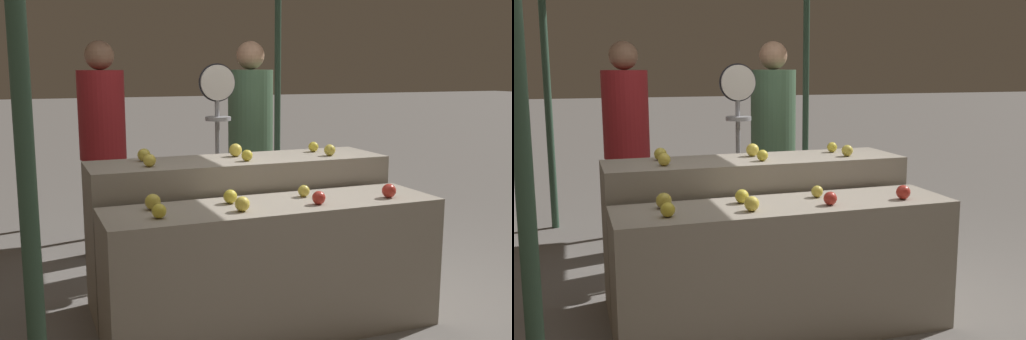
# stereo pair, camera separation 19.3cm
# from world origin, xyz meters

# --- Properties ---
(ground_plane) EXTENTS (60.00, 60.00, 0.00)m
(ground_plane) POSITION_xyz_m (0.00, 0.00, 0.00)
(ground_plane) COLOR slate
(display_counter_front) EXTENTS (2.00, 0.55, 0.80)m
(display_counter_front) POSITION_xyz_m (0.00, 0.00, 0.40)
(display_counter_front) COLOR gray
(display_counter_front) RESTS_ON ground_plane
(display_counter_back) EXTENTS (2.00, 0.55, 0.98)m
(display_counter_back) POSITION_xyz_m (0.00, 0.60, 0.49)
(display_counter_back) COLOR gray
(display_counter_back) RESTS_ON ground_plane
(apple_front_0) EXTENTS (0.08, 0.08, 0.08)m
(apple_front_0) POSITION_xyz_m (-0.71, -0.10, 0.84)
(apple_front_0) COLOR gold
(apple_front_0) RESTS_ON display_counter_front
(apple_front_1) EXTENTS (0.08, 0.08, 0.08)m
(apple_front_1) POSITION_xyz_m (-0.25, -0.11, 0.84)
(apple_front_1) COLOR yellow
(apple_front_1) RESTS_ON display_counter_front
(apple_front_2) EXTENTS (0.08, 0.08, 0.08)m
(apple_front_2) POSITION_xyz_m (0.22, -0.12, 0.84)
(apple_front_2) COLOR #B72D23
(apple_front_2) RESTS_ON display_counter_front
(apple_front_3) EXTENTS (0.09, 0.09, 0.09)m
(apple_front_3) POSITION_xyz_m (0.71, -0.12, 0.85)
(apple_front_3) COLOR #B72D23
(apple_front_3) RESTS_ON display_counter_front
(apple_front_4) EXTENTS (0.09, 0.09, 0.09)m
(apple_front_4) POSITION_xyz_m (-0.69, 0.11, 0.85)
(apple_front_4) COLOR gold
(apple_front_4) RESTS_ON display_counter_front
(apple_front_5) EXTENTS (0.08, 0.08, 0.08)m
(apple_front_5) POSITION_xyz_m (-0.24, 0.10, 0.84)
(apple_front_5) COLOR gold
(apple_front_5) RESTS_ON display_counter_front
(apple_front_6) EXTENTS (0.07, 0.07, 0.07)m
(apple_front_6) POSITION_xyz_m (0.24, 0.10, 0.84)
(apple_front_6) COLOR gold
(apple_front_6) RESTS_ON display_counter_front
(apple_back_0) EXTENTS (0.08, 0.08, 0.08)m
(apple_back_0) POSITION_xyz_m (-0.63, 0.49, 1.02)
(apple_back_0) COLOR yellow
(apple_back_0) RESTS_ON display_counter_back
(apple_back_1) EXTENTS (0.07, 0.07, 0.07)m
(apple_back_1) POSITION_xyz_m (0.01, 0.48, 1.02)
(apple_back_1) COLOR gold
(apple_back_1) RESTS_ON display_counter_back
(apple_back_2) EXTENTS (0.08, 0.08, 0.08)m
(apple_back_2) POSITION_xyz_m (0.63, 0.50, 1.02)
(apple_back_2) COLOR gold
(apple_back_2) RESTS_ON display_counter_back
(apple_back_3) EXTENTS (0.08, 0.08, 0.08)m
(apple_back_3) POSITION_xyz_m (-0.62, 0.72, 1.02)
(apple_back_3) COLOR gold
(apple_back_3) RESTS_ON display_counter_back
(apple_back_4) EXTENTS (0.09, 0.09, 0.09)m
(apple_back_4) POSITION_xyz_m (0.01, 0.70, 1.03)
(apple_back_4) COLOR yellow
(apple_back_4) RESTS_ON display_counter_back
(apple_back_5) EXTENTS (0.07, 0.07, 0.07)m
(apple_back_5) POSITION_xyz_m (0.61, 0.71, 1.02)
(apple_back_5) COLOR gold
(apple_back_5) RESTS_ON display_counter_back
(produce_scale) EXTENTS (0.29, 0.20, 1.62)m
(produce_scale) POSITION_xyz_m (0.08, 1.29, 1.18)
(produce_scale) COLOR #99999E
(produce_scale) RESTS_ON ground_plane
(person_vendor_at_scale) EXTENTS (0.51, 0.51, 1.80)m
(person_vendor_at_scale) POSITION_xyz_m (0.48, 1.63, 1.04)
(person_vendor_at_scale) COLOR #2D2D38
(person_vendor_at_scale) RESTS_ON ground_plane
(person_customer_left) EXTENTS (0.47, 0.47, 1.80)m
(person_customer_left) POSITION_xyz_m (-0.72, 1.91, 1.04)
(person_customer_left) COLOR #2D2D38
(person_customer_left) RESTS_ON ground_plane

